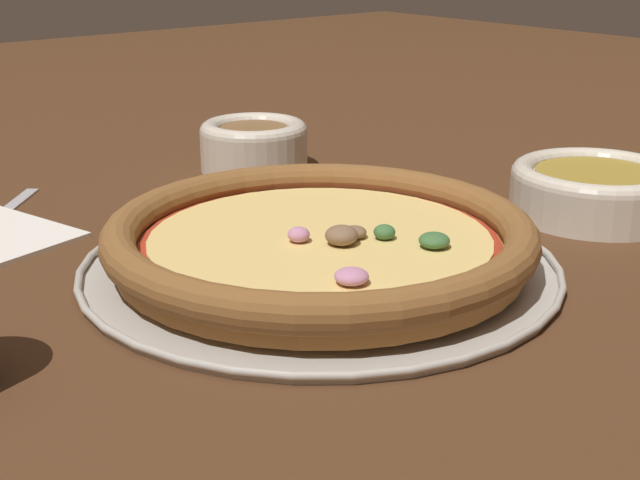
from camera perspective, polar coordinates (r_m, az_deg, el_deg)
ground_plane at (r=0.68m, az=-0.00°, el=-1.97°), size 3.00×3.00×0.00m
pizza_tray at (r=0.68m, az=-0.00°, el=-1.62°), size 0.37×0.37×0.01m
pizza at (r=0.67m, az=0.02°, el=0.11°), size 0.33×0.33×0.04m
bowl_near at (r=0.84m, az=17.23°, el=3.20°), size 0.15×0.15×0.05m
bowl_far at (r=0.96m, az=-4.25°, el=6.18°), size 0.11×0.11×0.05m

